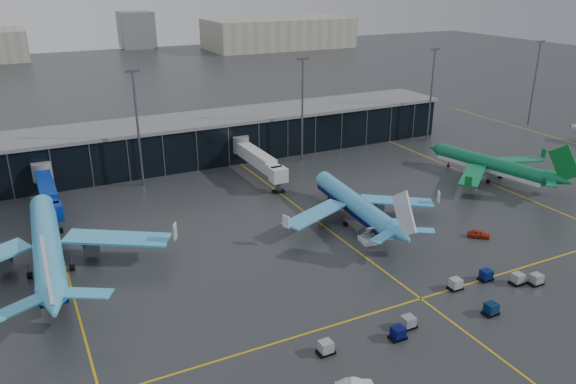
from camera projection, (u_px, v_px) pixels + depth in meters
name	position (u px, v px, depth m)	size (l,w,h in m)	color
ground	(311.00, 269.00, 89.67)	(600.00, 600.00, 0.00)	#282B2D
terminal_pier	(191.00, 140.00, 139.31)	(142.00, 17.00, 10.70)	black
jet_bridges	(47.00, 191.00, 109.16)	(94.00, 27.50, 7.20)	#595B60
flood_masts	(225.00, 115.00, 128.36)	(203.00, 0.50, 25.50)	#595B60
distant_hangars	(165.00, 37.00, 332.18)	(260.00, 71.00, 22.00)	#B2AD99
taxi_lines	(330.00, 231.00, 102.68)	(220.00, 120.00, 0.02)	gold
airliner_arkefly	(44.00, 228.00, 87.32)	(39.94, 45.49, 13.98)	#43AFDD
airliner_klm_near	(354.00, 192.00, 105.23)	(32.72, 37.26, 11.45)	#44A8E1
airliner_aer_lingus	(490.00, 155.00, 126.97)	(32.11, 36.57, 11.24)	#0D6F40
baggage_carts	(457.00, 302.00, 79.10)	(39.05, 8.82, 1.70)	black
mobile_airstair	(367.00, 238.00, 98.20)	(2.67, 3.50, 3.45)	white
service_van_red	(479.00, 234.00, 100.06)	(1.54, 3.84, 1.31)	#B8250E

